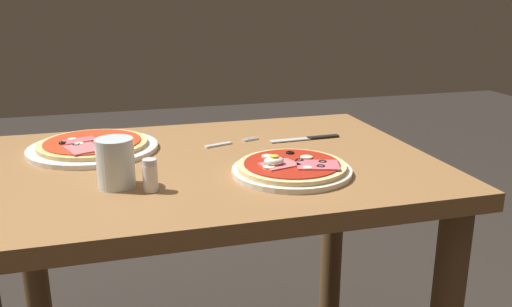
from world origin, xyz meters
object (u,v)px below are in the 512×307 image
pizza_across_left (93,146)px  water_glass_near (116,166)px  knife (310,138)px  salt_shaker (150,176)px  pizza_foreground (292,168)px  fork (228,143)px  dining_table (212,211)px

pizza_across_left → water_glass_near: 0.29m
pizza_across_left → water_glass_near: size_ratio=3.15×
water_glass_near → knife: bearing=24.7°
salt_shaker → pizza_across_left: bearing=109.0°
pizza_foreground → water_glass_near: 0.37m
pizza_foreground → knife: pizza_foreground is taller
pizza_foreground → pizza_across_left: size_ratio=0.82×
pizza_across_left → fork: size_ratio=2.06×
pizza_across_left → knife: 0.56m
knife → salt_shaker: salt_shaker is taller
fork → salt_shaker: (-0.22, -0.29, 0.03)m
water_glass_near → fork: (0.29, 0.25, -0.04)m
pizza_foreground → pizza_across_left: (-0.42, 0.30, -0.00)m
water_glass_near → pizza_across_left: bearing=99.8°
dining_table → pizza_foreground: pizza_foreground is taller
pizza_across_left → water_glass_near: water_glass_near is taller
water_glass_near → fork: water_glass_near is taller
salt_shaker → fork: bearing=52.6°
pizza_across_left → knife: (0.56, -0.05, -0.01)m
pizza_foreground → fork: (-0.08, 0.27, -0.01)m
water_glass_near → salt_shaker: bearing=-35.7°
knife → fork: bearing=176.6°
pizza_foreground → knife: 0.29m
dining_table → pizza_across_left: (-0.27, 0.16, 0.14)m
pizza_foreground → water_glass_near: bearing=176.9°
pizza_across_left → salt_shaker: bearing=-71.0°
salt_shaker → pizza_foreground: bearing=4.8°
dining_table → knife: 0.34m
pizza_foreground → pizza_across_left: 0.52m
dining_table → pizza_across_left: size_ratio=3.27×
water_glass_near → knife: water_glass_near is taller
salt_shaker → knife: bearing=32.1°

